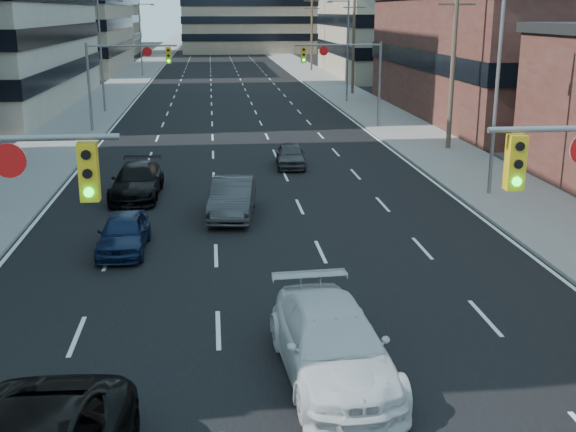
# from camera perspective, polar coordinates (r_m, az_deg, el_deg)

# --- Properties ---
(road_surface) EXTENTS (18.00, 300.00, 0.02)m
(road_surface) POSITION_cam_1_polar(r_m,az_deg,el_deg) (135.61, -5.39, 12.40)
(road_surface) COLOR black
(road_surface) RESTS_ON ground
(sidewalk_left) EXTENTS (5.00, 300.00, 0.15)m
(sidewalk_left) POSITION_cam_1_polar(r_m,az_deg,el_deg) (135.94, -10.36, 12.26)
(sidewalk_left) COLOR slate
(sidewalk_left) RESTS_ON ground
(sidewalk_right) EXTENTS (5.00, 300.00, 0.15)m
(sidewalk_right) POSITION_cam_1_polar(r_m,az_deg,el_deg) (136.24, -0.44, 12.52)
(sidewalk_right) COLOR slate
(sidewalk_right) RESTS_ON ground
(office_left_far) EXTENTS (20.00, 30.00, 16.00)m
(office_left_far) POSITION_cam_1_polar(r_m,az_deg,el_deg) (107.67, -18.60, 15.06)
(office_left_far) COLOR gray
(office_left_far) RESTS_ON ground
(storefront_right_mid) EXTENTS (20.00, 30.00, 9.00)m
(storefront_right_mid) POSITION_cam_1_polar(r_m,az_deg,el_deg) (61.18, 19.34, 11.70)
(storefront_right_mid) COLOR #472119
(storefront_right_mid) RESTS_ON ground
(office_right_far) EXTENTS (22.00, 28.00, 14.00)m
(office_right_far) POSITION_cam_1_polar(r_m,az_deg,el_deg) (97.14, 10.33, 15.01)
(office_right_far) COLOR gray
(office_right_far) RESTS_ON ground
(bg_block_left) EXTENTS (24.00, 24.00, 20.00)m
(bg_block_left) POSITION_cam_1_polar(r_m,az_deg,el_deg) (147.71, -16.93, 15.97)
(bg_block_left) COLOR #ADA089
(bg_block_left) RESTS_ON ground
(bg_block_right) EXTENTS (22.00, 22.00, 12.00)m
(bg_block_right) POSITION_cam_1_polar(r_m,az_deg,el_deg) (139.53, 8.26, 14.87)
(bg_block_right) COLOR gray
(bg_block_right) RESTS_ON ground
(signal_far_left) EXTENTS (6.09, 0.33, 6.00)m
(signal_far_left) POSITION_cam_1_polar(r_m,az_deg,el_deg) (50.83, -12.92, 11.28)
(signal_far_left) COLOR slate
(signal_far_left) RESTS_ON ground
(signal_far_right) EXTENTS (6.09, 0.33, 6.00)m
(signal_far_right) POSITION_cam_1_polar(r_m,az_deg,el_deg) (51.37, 4.71, 11.67)
(signal_far_right) COLOR slate
(signal_far_right) RESTS_ON ground
(utility_pole_block) EXTENTS (2.20, 0.28, 11.00)m
(utility_pole_block) POSITION_cam_1_polar(r_m,az_deg,el_deg) (43.72, 12.96, 12.54)
(utility_pole_block) COLOR #4C3D2D
(utility_pole_block) RESTS_ON ground
(utility_pole_midblock) EXTENTS (2.20, 0.28, 11.00)m
(utility_pole_midblock) POSITION_cam_1_polar(r_m,az_deg,el_deg) (72.75, 5.22, 14.03)
(utility_pole_midblock) COLOR #4C3D2D
(utility_pole_midblock) RESTS_ON ground
(utility_pole_distant) EXTENTS (2.20, 0.28, 11.00)m
(utility_pole_distant) POSITION_cam_1_polar(r_m,az_deg,el_deg) (102.35, 1.89, 14.60)
(utility_pole_distant) COLOR #4C3D2D
(utility_pole_distant) RESTS_ON ground
(streetlight_left_mid) EXTENTS (2.03, 0.22, 9.00)m
(streetlight_left_mid) POSITION_cam_1_polar(r_m,az_deg,el_deg) (61.03, -14.43, 12.60)
(streetlight_left_mid) COLOR slate
(streetlight_left_mid) RESTS_ON ground
(streetlight_left_far) EXTENTS (2.03, 0.22, 9.00)m
(streetlight_left_far) POSITION_cam_1_polar(r_m,az_deg,el_deg) (95.79, -11.48, 13.78)
(streetlight_left_far) COLOR slate
(streetlight_left_far) RESTS_ON ground
(streetlight_right_near) EXTENTS (2.03, 0.22, 9.00)m
(streetlight_right_near) POSITION_cam_1_polar(r_m,az_deg,el_deg) (32.83, 15.95, 10.10)
(streetlight_right_near) COLOR slate
(streetlight_right_near) RESTS_ON ground
(streetlight_right_far) EXTENTS (2.03, 0.22, 9.00)m
(streetlight_right_far) POSITION_cam_1_polar(r_m,az_deg,el_deg) (66.54, 4.60, 13.26)
(streetlight_right_far) COLOR slate
(streetlight_right_far) RESTS_ON ground
(white_van) EXTENTS (2.65, 5.77, 1.64)m
(white_van) POSITION_cam_1_polar(r_m,az_deg,el_deg) (16.46, 3.54, -10.07)
(white_van) COLOR silver
(white_van) RESTS_ON ground
(sedan_blue) EXTENTS (1.68, 3.99, 1.35)m
(sedan_blue) POSITION_cam_1_polar(r_m,az_deg,el_deg) (25.47, -12.86, -1.28)
(sedan_blue) COLOR #0E1C39
(sedan_blue) RESTS_ON ground
(sedan_grey_center) EXTENTS (2.18, 4.85, 1.55)m
(sedan_grey_center) POSITION_cam_1_polar(r_m,az_deg,el_deg) (29.16, -4.41, 1.45)
(sedan_grey_center) COLOR #323234
(sedan_grey_center) RESTS_ON ground
(sedan_black_far) EXTENTS (2.23, 5.15, 1.47)m
(sedan_black_far) POSITION_cam_1_polar(r_m,az_deg,el_deg) (32.77, -11.85, 2.70)
(sedan_black_far) COLOR black
(sedan_black_far) RESTS_ON ground
(sedan_grey_right) EXTENTS (1.75, 3.84, 1.28)m
(sedan_grey_right) POSITION_cam_1_polar(r_m,az_deg,el_deg) (38.56, 0.21, 4.84)
(sedan_grey_right) COLOR #38383B
(sedan_grey_right) RESTS_ON ground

